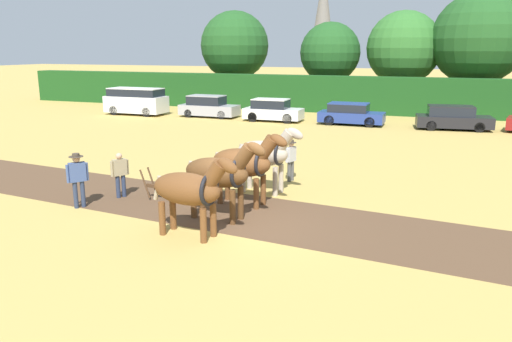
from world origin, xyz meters
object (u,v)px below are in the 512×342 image
(draft_horse_lead_right, at_px, (220,173))
(tree_center_left, at_px, (404,48))
(parked_van, at_px, (136,101))
(parked_car_center_left, at_px, (272,110))
(plow, at_px, (166,192))
(draft_horse_lead_left, at_px, (190,189))
(draft_horse_trail_right, at_px, (265,154))
(tree_center, at_px, (479,39))
(draft_horse_trail_left, at_px, (245,163))
(farmer_at_plow, at_px, (120,172))
(church_spire, at_px, (323,24))
(farmer_beside_team, at_px, (291,158))
(parked_car_center, at_px, (351,114))
(parked_car_center_right, at_px, (453,118))
(tree_far_left, at_px, (235,46))
(parked_car_left, at_px, (208,107))
(farmer_onlooker_left, at_px, (78,176))
(tree_left, at_px, (330,53))

(draft_horse_lead_right, bearing_deg, tree_center_left, 90.80)
(parked_van, height_order, parked_car_center_left, parked_van)
(tree_center_left, xyz_separation_m, plow, (-4.96, -29.96, -4.67))
(plow, bearing_deg, draft_horse_lead_left, -42.83)
(plow, bearing_deg, draft_horse_trail_right, 42.82)
(draft_horse_lead_right, xyz_separation_m, draft_horse_trail_right, (0.29, 3.13, -0.01))
(tree_center, distance_m, draft_horse_trail_left, 30.28)
(draft_horse_trail_left, xyz_separation_m, farmer_at_plow, (-4.26, -0.73, -0.52))
(farmer_at_plow, bearing_deg, tree_center_left, 110.56)
(tree_center_left, xyz_separation_m, church_spire, (-12.29, 23.09, 3.08))
(draft_horse_lead_right, xyz_separation_m, parked_car_center_left, (-5.20, 20.13, -0.67))
(draft_horse_trail_left, relative_size, farmer_beside_team, 1.72)
(parked_van, height_order, parked_car_center, parked_van)
(draft_horse_lead_right, relative_size, parked_car_center_right, 0.59)
(draft_horse_trail_right, height_order, parked_car_center_right, draft_horse_trail_right)
(draft_horse_trail_left, height_order, farmer_beside_team, draft_horse_trail_left)
(tree_far_left, distance_m, draft_horse_trail_left, 31.83)
(farmer_beside_team, height_order, parked_car_left, farmer_beside_team)
(plow, relative_size, parked_car_center, 0.36)
(draft_horse_trail_left, relative_size, plow, 1.77)
(tree_far_left, bearing_deg, farmer_onlooker_left, -76.02)
(tree_center_left, height_order, parked_car_center_right, tree_center_left)
(draft_horse_lead_right, xyz_separation_m, draft_horse_trail_left, (0.15, 1.57, -0.01))
(tree_center_left, bearing_deg, farmer_beside_team, -93.96)
(parked_van, distance_m, parked_car_left, 5.85)
(parked_car_center_right, bearing_deg, tree_far_left, 145.16)
(parked_car_left, bearing_deg, parked_van, -172.94)
(draft_horse_lead_left, distance_m, parked_car_center_right, 23.14)
(farmer_at_plow, height_order, parked_car_center_left, farmer_at_plow)
(farmer_beside_team, distance_m, parked_car_center, 15.44)
(church_spire, height_order, parked_car_center_right, church_spire)
(parked_van, height_order, parked_car_left, parked_van)
(tree_left, height_order, farmer_at_plow, tree_left)
(draft_horse_trail_left, height_order, parked_van, draft_horse_trail_left)
(draft_horse_lead_left, distance_m, draft_horse_trail_right, 4.72)
(tree_center_left, distance_m, draft_horse_lead_right, 31.29)
(parked_car_center_left, bearing_deg, parked_car_center_right, 1.48)
(tree_center, xyz_separation_m, parked_car_center, (-7.87, -10.10, -4.98))
(draft_horse_lead_right, relative_size, parked_car_left, 0.64)
(tree_far_left, xyz_separation_m, parked_car_center, (12.65, -10.18, -4.51))
(draft_horse_lead_left, relative_size, farmer_onlooker_left, 1.53)
(parked_car_left, bearing_deg, parked_car_center_right, 0.48)
(draft_horse_lead_left, distance_m, draft_horse_lead_right, 1.58)
(church_spire, distance_m, parked_car_center, 35.93)
(church_spire, distance_m, farmer_onlooker_left, 55.35)
(draft_horse_lead_right, distance_m, parked_car_center_left, 20.80)
(tree_left, height_order, parked_car_center_left, tree_left)
(tree_left, bearing_deg, parked_van, -139.04)
(farmer_at_plow, xyz_separation_m, parked_car_left, (-6.23, 19.67, -0.13))
(draft_horse_trail_left, distance_m, draft_horse_trail_right, 1.57)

